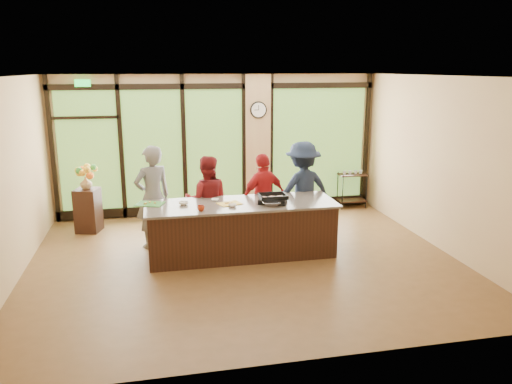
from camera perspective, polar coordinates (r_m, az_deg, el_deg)
name	(u,v)px	position (r m, az deg, el deg)	size (l,w,h in m)	color
floor	(245,261)	(8.39, -1.31, -7.86)	(7.00, 7.00, 0.00)	brown
ceiling	(244,76)	(7.79, -1.43, 13.09)	(7.00, 7.00, 0.00)	white
back_wall	(219,145)	(10.87, -4.27, 5.38)	(7.00, 7.00, 0.00)	tan
left_wall	(8,183)	(8.10, -26.51, 0.95)	(6.00, 6.00, 0.00)	tan
right_wall	(442,164)	(9.24, 20.52, 2.99)	(6.00, 6.00, 0.00)	tan
window_wall	(227,150)	(10.87, -3.37, 4.83)	(6.90, 0.12, 3.00)	tan
island_base	(241,230)	(8.52, -1.70, -4.37)	(3.10, 1.00, 0.88)	black
countertop	(241,204)	(8.38, -1.72, -1.39)	(3.20, 1.10, 0.04)	#6C6359
wall_clock	(258,110)	(10.80, 0.28, 9.37)	(0.36, 0.04, 0.36)	black
cook_left	(153,197)	(8.95, -11.72, -0.57)	(0.67, 0.44, 1.84)	slate
cook_midleft	(207,200)	(8.99, -5.62, -0.97)	(0.79, 0.61, 1.62)	maroon
cook_midright	(264,197)	(9.15, 0.87, -0.62)	(0.95, 0.40, 1.63)	#A91A1D
cook_right	(302,190)	(9.37, 5.33, 0.26)	(1.17, 0.67, 1.81)	#192338
roasting_pan	(273,201)	(8.37, 1.94, -0.98)	(0.45, 0.35, 0.08)	black
mixing_bowl	(272,203)	(8.21, 1.81, -1.29)	(0.32, 0.32, 0.08)	silver
cutting_board_left	(150,204)	(8.47, -12.03, -1.34)	(0.44, 0.33, 0.01)	#388530
cutting_board_center	(230,204)	(8.33, -3.03, -1.32)	(0.37, 0.28, 0.01)	gold
cutting_board_right	(272,200)	(8.56, 1.83, -0.87)	(0.38, 0.28, 0.01)	gold
prep_bowl_near	(184,203)	(8.34, -8.28, -1.29)	(0.16, 0.16, 0.05)	white
prep_bowl_mid	(232,205)	(8.15, -2.72, -1.54)	(0.13, 0.13, 0.04)	white
prep_bowl_far	(215,200)	(8.53, -4.70, -0.90)	(0.13, 0.13, 0.03)	white
red_ramekin	(201,208)	(7.94, -6.30, -1.86)	(0.11, 0.11, 0.09)	#A92C10
flower_stand	(88,210)	(10.26, -18.63, -1.98)	(0.43, 0.43, 0.85)	black
flower_vase	(86,183)	(10.13, -18.87, 1.00)	(0.23, 0.23, 0.24)	#947951
bar_cart	(352,185)	(11.61, 10.92, 0.77)	(0.64, 0.38, 0.86)	black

